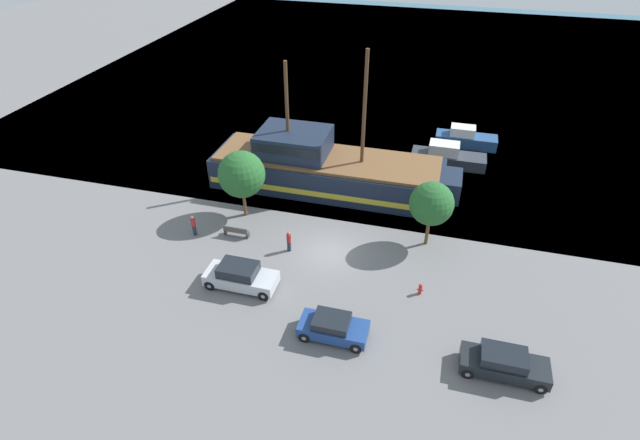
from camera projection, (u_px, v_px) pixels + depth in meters
ground_plane at (329, 252)px, 34.65m from camera, size 160.00×160.00×0.00m
water_surface at (407, 63)px, 69.56m from camera, size 80.00×80.00×0.00m
pirate_ship at (324, 168)px, 41.06m from camera, size 20.17×5.65×11.64m
moored_boat_dockside at (447, 157)px, 44.81m from camera, size 6.56×2.13×2.03m
moored_boat_outer at (465, 138)px, 47.95m from camera, size 5.74×1.93×1.93m
parked_car_curb_front at (240, 276)px, 31.39m from camera, size 4.56×1.94×1.65m
parked_car_curb_mid at (504, 363)px, 25.85m from camera, size 4.49×1.80×1.51m
parked_car_curb_rear at (333, 327)px, 27.97m from camera, size 3.89×1.85×1.41m
fire_hydrant at (420, 289)px, 31.02m from camera, size 0.42×0.25×0.76m
bench_promenade_east at (236, 231)px, 35.97m from camera, size 1.86×0.45×0.85m
pedestrian_walking_near at (194, 225)px, 35.91m from camera, size 0.32×0.32×1.64m
pedestrian_walking_far at (289, 241)px, 34.38m from camera, size 0.32×0.32×1.59m
tree_row_east at (242, 174)px, 36.44m from camera, size 3.48×3.48×5.33m
tree_row_mideast at (432, 204)px, 33.59m from camera, size 3.03×3.03×4.88m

